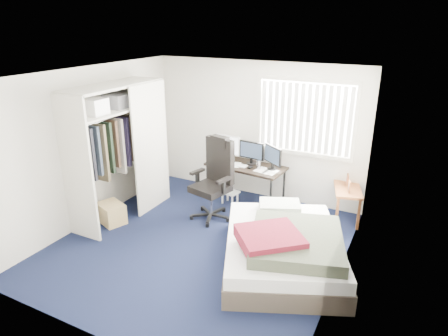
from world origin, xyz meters
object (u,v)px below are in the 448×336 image
at_px(office_chair, 214,187).
at_px(nightstand, 347,191).
at_px(bed, 284,247).
at_px(desk, 247,163).

distance_m(office_chair, nightstand, 2.21).
distance_m(nightstand, bed, 1.87).
bearing_deg(desk, bed, -52.44).
height_order(office_chair, nightstand, office_chair).
relative_size(desk, nightstand, 1.63).
xyz_separation_m(office_chair, nightstand, (2.00, 0.94, -0.03)).
bearing_deg(nightstand, office_chair, -154.94).
distance_m(desk, office_chair, 0.90).
bearing_deg(desk, office_chair, -104.74).
xyz_separation_m(nightstand, bed, (-0.47, -1.80, -0.21)).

